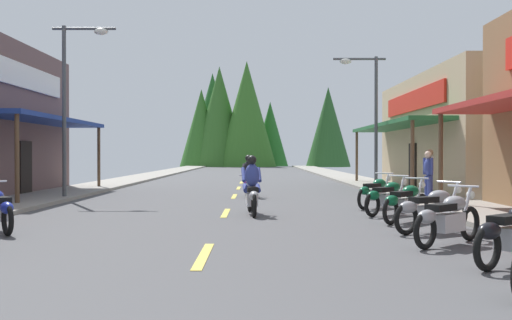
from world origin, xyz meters
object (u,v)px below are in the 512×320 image
Objects in this scene: rider_cruising_trailing at (249,180)px; pedestrian_browsing at (428,172)px; streetlamp_right at (368,103)px; streetlamp_left at (74,86)px; motorcycle_parked_right_3 at (432,209)px; rider_cruising_lead at (252,190)px; motorcycle_parked_right_6 at (376,192)px; motorcycle_parked_right_5 at (388,196)px; motorcycle_parked_right_2 at (448,217)px; motorcycle_parked_right_4 at (406,201)px; pedestrian_by_shop at (430,170)px.

rider_cruising_trailing is 6.42m from pedestrian_browsing.
streetlamp_right is 3.36× the size of pedestrian_browsing.
motorcycle_parked_right_3 is at bearing -41.04° from streetlamp_left.
pedestrian_browsing reaches higher than motorcycle_parked_right_3.
motorcycle_parked_right_6 is at bearing -67.10° from rider_cruising_lead.
motorcycle_parked_right_2 is at bearing -136.22° from motorcycle_parked_right_5.
streetlamp_right is 2.67× the size of rider_cruising_lead.
rider_cruising_lead is at bearing 157.32° from motorcycle_parked_right_6.
rider_cruising_lead is (-3.66, -1.91, 0.17)m from motorcycle_parked_right_6.
motorcycle_parked_right_3 is at bearing -95.04° from streetlamp_right.
motorcycle_parked_right_4 is at bearing -140.78° from motorcycle_parked_right_6.
pedestrian_browsing is at bearing 21.61° from motorcycle_parked_right_4.
rider_cruising_lead is 7.72m from pedestrian_by_shop.
motorcycle_parked_right_3 is 1.05× the size of pedestrian_by_shop.
motorcycle_parked_right_6 is at bearing 58.06° from motorcycle_parked_right_3.
motorcycle_parked_right_2 is at bearing -95.29° from streetlamp_right.
streetlamp_left is 3.68× the size of motorcycle_parked_right_4.
streetlamp_left is at bearing 91.13° from motorcycle_parked_right_2.
motorcycle_parked_right_2 is 0.89× the size of motorcycle_parked_right_3.
pedestrian_browsing is (5.98, 4.56, 0.33)m from rider_cruising_lead.
motorcycle_parked_right_5 is (-1.25, -9.46, -3.29)m from streetlamp_right.
streetlamp_left is at bearing 45.94° from rider_cruising_lead.
rider_cruising_lead is (-3.57, 0.07, 0.17)m from motorcycle_parked_right_5.
pedestrian_by_shop reaches higher than motorcycle_parked_right_5.
pedestrian_by_shop is at bearing -56.85° from rider_cruising_lead.
motorcycle_parked_right_6 is 0.80× the size of rider_cruising_lead.
streetlamp_right reaches higher than pedestrian_browsing.
rider_cruising_lead is at bearing 106.82° from motorcycle_parked_right_4.
motorcycle_parked_right_2 and motorcycle_parked_right_4 have the same top height.
motorcycle_parked_right_4 is 0.77× the size of rider_cruising_lead.
streetlamp_right is 3.46× the size of motorcycle_parked_right_2.
streetlamp_left is 3.84× the size of motorcycle_parked_right_5.
motorcycle_parked_right_4 is 0.97× the size of motorcycle_parked_right_6.
rider_cruising_trailing reaches higher than motorcycle_parked_right_4.
streetlamp_left is 11.66m from motorcycle_parked_right_5.
pedestrian_browsing is (6.15, -1.80, 0.33)m from rider_cruising_trailing.
motorcycle_parked_right_5 is at bearing 46.69° from motorcycle_parked_right_2.
streetlamp_left reaches higher than rider_cruising_trailing.
motorcycle_parked_right_4 and motorcycle_parked_right_6 have the same top height.
motorcycle_parked_right_3 is 1.18× the size of motorcycle_parked_right_5.
motorcycle_parked_right_2 is at bearing -46.68° from streetlamp_left.
streetlamp_left is at bearing -17.19° from pedestrian_browsing.
motorcycle_parked_right_2 and motorcycle_parked_right_3 have the same top height.
pedestrian_by_shop is at bearing -1.06° from motorcycle_parked_right_6.
rider_cruising_lead is at bearing 81.59° from motorcycle_parked_right_2.
motorcycle_parked_right_4 is (9.89, -6.84, -3.50)m from streetlamp_left.
rider_cruising_lead reaches higher than motorcycle_parked_right_6.
pedestrian_by_shop is (1.27, -4.66, -2.75)m from streetlamp_right.
motorcycle_parked_right_3 is 1.09× the size of motorcycle_parked_right_6.
motorcycle_parked_right_5 is at bearing -122.19° from pedestrian_by_shop.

